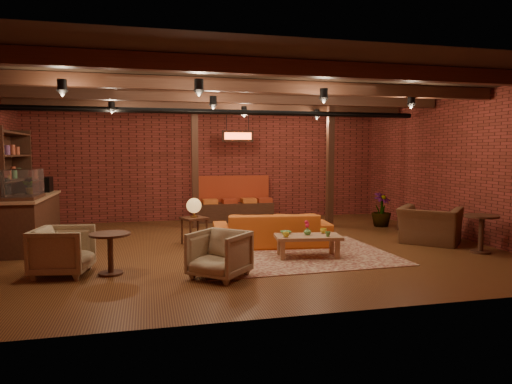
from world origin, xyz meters
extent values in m
plane|color=#3A1A0E|center=(0.00, 0.00, 0.00)|extent=(10.00, 10.00, 0.00)
cube|color=black|center=(0.00, 0.00, 3.20)|extent=(10.00, 8.00, 0.02)
cube|color=maroon|center=(0.00, 4.00, 1.60)|extent=(10.00, 0.02, 3.20)
cube|color=maroon|center=(0.00, -4.00, 1.60)|extent=(10.00, 0.02, 3.20)
cube|color=maroon|center=(5.00, 0.00, 1.60)|extent=(0.02, 8.00, 3.20)
cylinder|color=black|center=(0.00, 1.60, 2.85)|extent=(9.60, 0.12, 0.12)
cube|color=black|center=(-0.60, 2.60, 1.60)|extent=(0.16, 0.16, 3.20)
cube|color=black|center=(2.80, 2.00, 1.60)|extent=(0.16, 0.16, 3.20)
imported|color=#337F33|center=(-4.00, 1.20, 1.22)|extent=(0.35, 0.39, 0.30)
cube|color=#FF4D19|center=(0.60, 3.10, 2.35)|extent=(0.86, 0.06, 0.30)
cube|color=maroon|center=(0.84, -0.89, 0.01)|extent=(3.70, 2.87, 0.01)
imported|color=#BB531A|center=(0.67, -0.07, 0.35)|extent=(2.45, 1.17, 0.69)
cube|color=#966A46|center=(1.05, -1.19, 0.38)|extent=(1.26, 0.76, 0.06)
cube|color=#966A46|center=(0.53, -1.33, 0.18)|extent=(0.08, 0.08, 0.35)
cube|color=#966A46|center=(1.51, -1.47, 0.18)|extent=(0.08, 0.08, 0.35)
cube|color=#966A46|center=(0.59, -0.91, 0.18)|extent=(0.08, 0.08, 0.35)
cube|color=#966A46|center=(1.57, -1.06, 0.18)|extent=(0.08, 0.08, 0.35)
imported|color=yellow|center=(0.61, -1.27, 0.46)|extent=(0.13, 0.13, 0.09)
imported|color=#4D9141|center=(1.36, -1.38, 0.45)|extent=(0.11, 0.11, 0.09)
imported|color=yellow|center=(1.41, -1.05, 0.46)|extent=(0.13, 0.13, 0.09)
imported|color=#4D9141|center=(0.70, -0.95, 0.43)|extent=(0.23, 0.23, 0.05)
imported|color=#4D9141|center=(1.06, -1.15, 0.47)|extent=(0.13, 0.13, 0.12)
sphere|color=red|center=(1.06, -1.15, 0.61)|extent=(0.10, 0.10, 0.10)
cube|color=black|center=(-0.85, 0.45, 0.55)|extent=(0.61, 0.61, 0.04)
cylinder|color=black|center=(-0.85, 0.45, 0.27)|extent=(0.04, 0.04, 0.53)
cylinder|color=#A77F37|center=(-0.85, 0.45, 0.59)|extent=(0.16, 0.16, 0.02)
cylinder|color=#A77F37|center=(-0.85, 0.45, 0.67)|extent=(0.04, 0.04, 0.22)
sphere|color=orange|center=(-0.85, 0.45, 0.82)|extent=(0.31, 0.31, 0.31)
cylinder|color=black|center=(-2.37, -1.57, 0.64)|extent=(0.63, 0.63, 0.03)
cylinder|color=black|center=(-2.37, -1.57, 0.32)|extent=(0.09, 0.09, 0.61)
cylinder|color=black|center=(-2.37, -1.57, 0.02)|extent=(0.38, 0.38, 0.03)
imported|color=#B6AA8D|center=(-3.09, -1.42, 0.42)|extent=(0.89, 0.93, 0.84)
imported|color=#B6AA8D|center=(-0.73, -2.16, 0.40)|extent=(1.06, 1.05, 0.80)
imported|color=brown|center=(4.01, -0.56, 0.51)|extent=(1.37, 1.37, 1.03)
cube|color=black|center=(4.33, 0.81, 0.46)|extent=(0.52, 0.52, 0.04)
cylinder|color=black|center=(4.33, 0.81, 0.22)|extent=(0.04, 0.04, 0.44)
imported|color=black|center=(4.33, 0.81, 0.49)|extent=(0.20, 0.24, 0.02)
cylinder|color=black|center=(4.40, -1.60, 0.71)|extent=(0.62, 0.62, 0.04)
cylinder|color=black|center=(4.40, -1.60, 0.36)|extent=(0.10, 0.10, 0.68)
cylinder|color=black|center=(4.40, -1.60, 0.02)|extent=(0.37, 0.37, 0.04)
imported|color=#4C7F4C|center=(4.10, 1.66, 1.32)|extent=(1.95, 1.95, 2.63)
camera|label=1|loc=(-1.79, -8.95, 1.92)|focal=32.00mm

